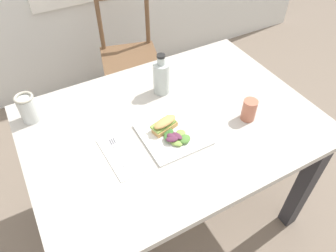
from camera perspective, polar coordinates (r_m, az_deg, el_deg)
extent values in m
plane|color=#7A6B5B|center=(1.89, 1.53, -19.16)|extent=(9.34, 9.34, 0.00)
cube|color=#BCB7AD|center=(1.40, 0.76, 0.47)|extent=(1.26, 0.91, 0.03)
cube|color=#2D2D33|center=(1.78, 23.40, -9.68)|extent=(0.07, 0.07, 0.71)
cube|color=#2D2D33|center=(1.84, -21.12, -6.27)|extent=(0.07, 0.07, 0.71)
cube|color=#2D2D33|center=(2.12, 8.79, 4.90)|extent=(0.07, 0.07, 0.71)
cylinder|color=brown|center=(2.32, -9.81, 4.35)|extent=(0.03, 0.03, 0.43)
cylinder|color=brown|center=(2.35, -1.59, 5.72)|extent=(0.03, 0.03, 0.43)
cylinder|color=brown|center=(2.59, -10.74, 9.09)|extent=(0.03, 0.03, 0.43)
cylinder|color=brown|center=(2.62, -3.27, 10.29)|extent=(0.03, 0.03, 0.43)
cube|color=brown|center=(2.33, -6.81, 11.89)|extent=(0.49, 0.49, 0.02)
cylinder|color=brown|center=(2.37, -12.25, 17.93)|extent=(0.03, 0.03, 0.42)
cylinder|color=brown|center=(2.40, -3.77, 19.17)|extent=(0.03, 0.03, 0.42)
cube|color=white|center=(1.32, 0.84, -1.53)|extent=(0.25, 0.25, 0.01)
cube|color=tan|center=(1.33, -0.69, -0.31)|extent=(0.12, 0.07, 0.02)
cube|color=#84A84C|center=(1.32, -0.87, 0.31)|extent=(0.11, 0.08, 0.01)
ellipsoid|color=tan|center=(1.30, -0.70, 0.71)|extent=(0.12, 0.07, 0.02)
ellipsoid|color=#84A84C|center=(1.28, 1.34, -2.91)|extent=(0.06, 0.07, 0.02)
ellipsoid|color=#602D47|center=(1.27, 0.76, -2.34)|extent=(0.06, 0.05, 0.02)
ellipsoid|color=#602D47|center=(1.28, 0.58, -1.90)|extent=(0.04, 0.05, 0.02)
ellipsoid|color=#3D7033|center=(1.30, 0.72, -1.51)|extent=(0.04, 0.04, 0.01)
ellipsoid|color=#3D7033|center=(1.31, 0.06, -1.21)|extent=(0.06, 0.05, 0.01)
ellipsoid|color=#518438|center=(1.28, 3.06, -2.36)|extent=(0.07, 0.06, 0.02)
ellipsoid|color=#84A84C|center=(1.31, 2.34, -1.25)|extent=(0.05, 0.05, 0.01)
ellipsoid|color=#3D7033|center=(1.28, 0.17, -2.05)|extent=(0.06, 0.06, 0.01)
ellipsoid|color=#602D47|center=(1.28, 1.69, -1.77)|extent=(0.04, 0.05, 0.01)
cube|color=white|center=(1.27, -8.81, -5.21)|extent=(0.11, 0.25, 0.00)
cube|color=silver|center=(1.25, -8.47, -5.82)|extent=(0.02, 0.14, 0.00)
cube|color=silver|center=(1.31, -9.89, -2.99)|extent=(0.03, 0.05, 0.00)
cube|color=#38383D|center=(1.31, -9.68, -2.61)|extent=(0.00, 0.03, 0.00)
cube|color=#38383D|center=(1.31, -10.00, -2.73)|extent=(0.00, 0.03, 0.00)
cube|color=#38383D|center=(1.31, -10.33, -2.84)|extent=(0.00, 0.03, 0.00)
cylinder|color=black|center=(1.51, -1.20, 7.89)|extent=(0.07, 0.07, 0.11)
cylinder|color=#B2BCB7|center=(1.49, -1.21, 8.61)|extent=(0.08, 0.08, 0.16)
cylinder|color=#B2BCB7|center=(1.44, -1.27, 11.69)|extent=(0.03, 0.03, 0.04)
cylinder|color=black|center=(1.43, -1.29, 12.51)|extent=(0.04, 0.04, 0.01)
cylinder|color=#995623|center=(1.49, -23.78, 2.45)|extent=(0.07, 0.07, 0.09)
cylinder|color=silver|center=(1.48, -23.91, 2.79)|extent=(0.08, 0.08, 0.12)
torus|color=#B7B29E|center=(1.44, -24.65, 4.69)|extent=(0.08, 0.08, 0.01)
cylinder|color=#B2664C|center=(1.41, 14.43, 2.84)|extent=(0.06, 0.06, 0.10)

